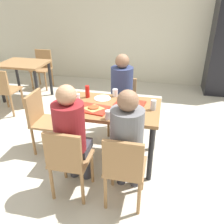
# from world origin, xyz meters

# --- Properties ---
(ground_plane) EXTENTS (10.00, 10.00, 0.02)m
(ground_plane) POSITION_xyz_m (0.00, 0.00, -0.01)
(ground_plane) COLOR beige
(back_wall) EXTENTS (10.00, 0.10, 2.80)m
(back_wall) POSITION_xyz_m (0.00, 3.20, 1.40)
(back_wall) COLOR beige
(back_wall) RESTS_ON ground_plane
(main_table) EXTENTS (1.17, 0.76, 0.77)m
(main_table) POSITION_xyz_m (0.00, 0.00, 0.66)
(main_table) COLOR olive
(main_table) RESTS_ON ground_plane
(chair_near_left) EXTENTS (0.40, 0.40, 0.85)m
(chair_near_left) POSITION_xyz_m (-0.29, -0.76, 0.50)
(chair_near_left) COLOR #9E7247
(chair_near_left) RESTS_ON ground_plane
(chair_near_right) EXTENTS (0.40, 0.40, 0.85)m
(chair_near_right) POSITION_xyz_m (0.29, -0.76, 0.50)
(chair_near_right) COLOR #9E7247
(chair_near_right) RESTS_ON ground_plane
(chair_far_side) EXTENTS (0.40, 0.40, 0.85)m
(chair_far_side) POSITION_xyz_m (0.00, 0.76, 0.50)
(chair_far_side) COLOR #9E7247
(chair_far_side) RESTS_ON ground_plane
(chair_left_end) EXTENTS (0.40, 0.40, 0.85)m
(chair_left_end) POSITION_xyz_m (-0.97, 0.00, 0.50)
(chair_left_end) COLOR #9E7247
(chair_left_end) RESTS_ON ground_plane
(person_in_red) EXTENTS (0.32, 0.42, 1.26)m
(person_in_red) POSITION_xyz_m (-0.29, -0.62, 0.75)
(person_in_red) COLOR #383842
(person_in_red) RESTS_ON ground_plane
(person_in_brown_jacket) EXTENTS (0.32, 0.42, 1.26)m
(person_in_brown_jacket) POSITION_xyz_m (0.29, -0.62, 0.75)
(person_in_brown_jacket) COLOR #383842
(person_in_brown_jacket) RESTS_ON ground_plane
(person_far_side) EXTENTS (0.32, 0.42, 1.26)m
(person_far_side) POSITION_xyz_m (-0.00, 0.62, 0.75)
(person_far_side) COLOR #383842
(person_far_side) RESTS_ON ground_plane
(tray_red_near) EXTENTS (0.39, 0.31, 0.02)m
(tray_red_near) POSITION_xyz_m (-0.20, -0.13, 0.78)
(tray_red_near) COLOR red
(tray_red_near) RESTS_ON main_table
(tray_red_far) EXTENTS (0.39, 0.31, 0.02)m
(tray_red_far) POSITION_xyz_m (0.20, 0.11, 0.78)
(tray_red_far) COLOR red
(tray_red_far) RESTS_ON main_table
(paper_plate_center) EXTENTS (0.22, 0.22, 0.01)m
(paper_plate_center) POSITION_xyz_m (-0.17, 0.21, 0.77)
(paper_plate_center) COLOR white
(paper_plate_center) RESTS_ON main_table
(paper_plate_near_edge) EXTENTS (0.22, 0.22, 0.01)m
(paper_plate_near_edge) POSITION_xyz_m (0.17, -0.21, 0.77)
(paper_plate_near_edge) COLOR white
(paper_plate_near_edge) RESTS_ON main_table
(pizza_slice_a) EXTENTS (0.22, 0.19, 0.02)m
(pizza_slice_a) POSITION_xyz_m (-0.20, -0.13, 0.79)
(pizza_slice_a) COLOR tan
(pizza_slice_a) RESTS_ON tray_red_near
(pizza_slice_b) EXTENTS (0.21, 0.23, 0.02)m
(pizza_slice_b) POSITION_xyz_m (0.21, 0.10, 0.79)
(pizza_slice_b) COLOR tan
(pizza_slice_b) RESTS_ON tray_red_far
(plastic_cup_a) EXTENTS (0.07, 0.07, 0.10)m
(plastic_cup_a) POSITION_xyz_m (-0.03, 0.32, 0.82)
(plastic_cup_a) COLOR white
(plastic_cup_a) RESTS_ON main_table
(plastic_cup_b) EXTENTS (0.07, 0.07, 0.10)m
(plastic_cup_b) POSITION_xyz_m (0.03, -0.32, 0.82)
(plastic_cup_b) COLOR white
(plastic_cup_b) RESTS_ON main_table
(plastic_cup_c) EXTENTS (0.07, 0.07, 0.10)m
(plastic_cup_c) POSITION_xyz_m (-0.47, 0.06, 0.82)
(plastic_cup_c) COLOR white
(plastic_cup_c) RESTS_ON main_table
(soda_can) EXTENTS (0.07, 0.07, 0.12)m
(soda_can) POSITION_xyz_m (0.50, 0.02, 0.83)
(soda_can) COLOR #B7BCC6
(soda_can) RESTS_ON main_table
(condiment_bottle) EXTENTS (0.06, 0.06, 0.16)m
(condiment_bottle) POSITION_xyz_m (-0.38, 0.21, 0.85)
(condiment_bottle) COLOR red
(condiment_bottle) RESTS_ON main_table
(foil_bundle) EXTENTS (0.10, 0.10, 0.10)m
(foil_bundle) POSITION_xyz_m (-0.50, -0.02, 0.82)
(foil_bundle) COLOR silver
(foil_bundle) RESTS_ON main_table
(background_table) EXTENTS (0.90, 0.70, 0.77)m
(background_table) POSITION_xyz_m (-2.16, 1.59, 0.64)
(background_table) COLOR #9E7247
(background_table) RESTS_ON ground_plane
(background_chair_near) EXTENTS (0.40, 0.40, 0.85)m
(background_chair_near) POSITION_xyz_m (-2.16, 0.86, 0.50)
(background_chair_near) COLOR #9E7247
(background_chair_near) RESTS_ON ground_plane
(background_chair_far) EXTENTS (0.40, 0.40, 0.85)m
(background_chair_far) POSITION_xyz_m (-2.16, 2.33, 0.50)
(background_chair_far) COLOR #9E7247
(background_chair_far) RESTS_ON ground_plane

